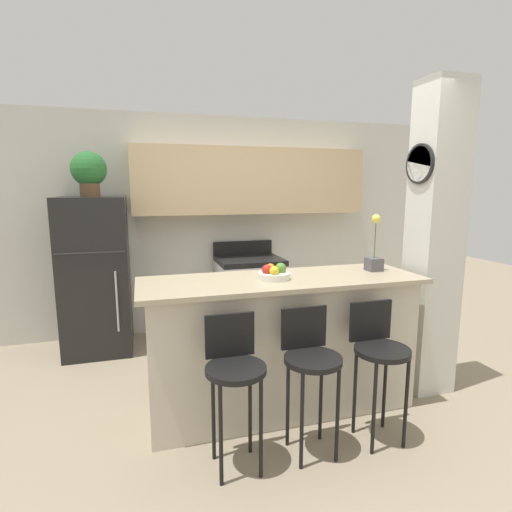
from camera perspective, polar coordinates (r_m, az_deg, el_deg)
The scene contains 12 objects.
ground_plane at distance 3.39m, azimuth 3.58°, elevation -20.70°, with size 14.00×14.00×0.00m, color gray.
wall_back at distance 4.85m, azimuth -2.78°, elevation 7.21°, with size 5.60×0.38×2.55m.
pillar_right at distance 3.59m, azimuth 24.09°, elevation 1.92°, with size 0.38×0.32×2.55m.
counter_bar at distance 3.15m, azimuth 3.68°, elevation -12.39°, with size 2.12×0.70×1.05m.
refrigerator at distance 4.50m, azimuth -21.90°, elevation -2.56°, with size 0.67×0.72×1.63m.
stove_range at distance 4.75m, azimuth -0.95°, elevation -5.61°, with size 0.74×0.66×1.07m.
bar_stool_left at distance 2.51m, azimuth -3.11°, elevation -15.88°, with size 0.37×0.37×0.95m.
bar_stool_mid at distance 2.66m, azimuth 7.79°, elevation -14.47°, with size 0.37×0.37×0.95m.
bar_stool_right at distance 2.88m, azimuth 17.13°, elevation -12.83°, with size 0.37×0.37×0.95m.
potted_plant_on_fridge at distance 4.42m, azimuth -22.78°, elevation 11.10°, with size 0.35×0.35×0.45m.
orchid_vase at distance 3.37m, azimuth 16.54°, elevation 0.10°, with size 0.11×0.11×0.46m.
fruit_bowl at distance 2.95m, azimuth 2.57°, elevation -2.49°, with size 0.24×0.24×0.12m.
Camera 1 is at (-1.01, -2.75, 1.71)m, focal length 28.00 mm.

